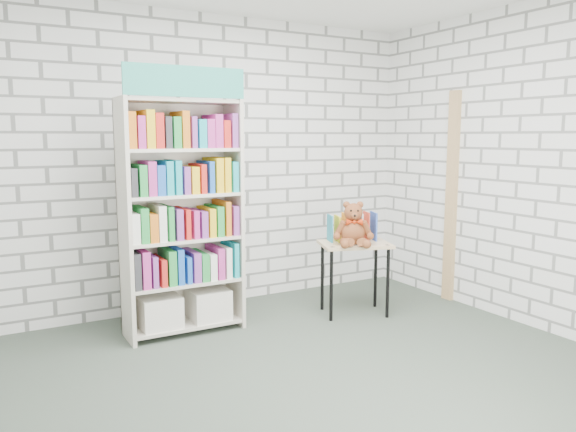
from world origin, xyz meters
TOP-DOWN VIEW (x-y plane):
  - ground at (0.00, 0.00)m, footprint 4.50×4.50m
  - room_shell at (0.00, 0.00)m, footprint 4.52×4.02m
  - bookshelf at (-0.44, 1.36)m, footprint 0.98×0.38m
  - display_table at (1.11, 1.03)m, footprint 0.74×0.62m
  - table_books at (1.14, 1.13)m, footprint 0.48×0.33m
  - teddy_bear at (1.03, 0.95)m, footprint 0.38×0.36m
  - door_trim at (2.23, 0.95)m, footprint 0.05×0.12m

SIDE VIEW (x-z plane):
  - ground at x=0.00m, z-range 0.00..0.00m
  - display_table at x=1.11m, z-range 0.24..0.92m
  - table_books at x=1.14m, z-range 0.68..0.94m
  - teddy_bear at x=1.03m, z-range 0.64..1.04m
  - bookshelf at x=-0.44m, z-range -0.10..2.10m
  - door_trim at x=2.23m, z-range 0.00..2.10m
  - room_shell at x=0.00m, z-range 0.38..3.19m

